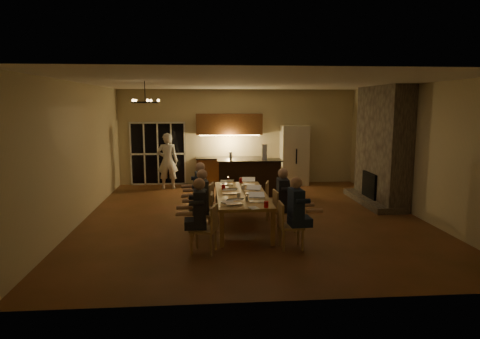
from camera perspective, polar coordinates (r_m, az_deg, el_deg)
name	(u,v)px	position (r m, az deg, el deg)	size (l,w,h in m)	color
floor	(252,217)	(10.45, 1.60, -6.33)	(9.00, 9.00, 0.00)	brown
back_wall	(238,137)	(14.64, -0.32, 4.36)	(8.00, 0.04, 3.20)	#BFB487
left_wall	(78,153)	(10.50, -20.74, 2.07)	(0.04, 9.00, 3.20)	#BFB487
right_wall	(415,150)	(11.33, 22.32, 2.42)	(0.04, 9.00, 3.20)	#BFB487
ceiling	(253,82)	(10.11, 1.68, 11.59)	(8.00, 9.00, 0.04)	white
french_doors	(158,154)	(14.68, -10.88, 2.06)	(1.86, 0.08, 2.10)	black
fireplace	(382,145)	(12.27, 18.45, 3.07)	(0.58, 2.50, 3.20)	#665F50
kitchenette	(229,150)	(14.33, -1.42, 2.66)	(2.24, 0.68, 2.40)	brown
refrigerator	(294,155)	(14.60, 7.25, 1.91)	(0.90, 0.68, 2.00)	beige
dining_table	(241,210)	(9.57, 0.18, -5.42)	(1.10, 2.87, 0.75)	tan
bar_island	(249,178)	(12.76, 1.25, -1.09)	(1.92, 0.68, 1.08)	black
chair_left_near	(204,229)	(7.95, -4.88, -7.89)	(0.44, 0.44, 0.89)	#A58152
chair_left_mid	(202,214)	(8.98, -5.04, -5.96)	(0.44, 0.44, 0.89)	#A58152
chair_left_far	(203,202)	(10.06, -4.94, -4.35)	(0.44, 0.44, 0.89)	#A58152
chair_right_near	(291,226)	(8.19, 6.83, -7.43)	(0.44, 0.44, 0.89)	#A58152
chair_right_mid	(285,211)	(9.26, 5.98, -5.51)	(0.44, 0.44, 0.89)	#A58152
chair_right_far	(275,201)	(10.19, 4.75, -4.18)	(0.44, 0.44, 0.89)	#A58152
person_left_near	(200,215)	(7.96, -5.41, -6.05)	(0.60, 0.60, 1.38)	#202129
person_right_near	(296,213)	(8.12, 7.45, -5.79)	(0.60, 0.60, 1.38)	#1D2748
person_left_mid	(202,202)	(8.99, -5.03, -4.33)	(0.60, 0.60, 1.38)	#373C42
person_right_mid	(283,200)	(9.15, 5.71, -4.10)	(0.60, 0.60, 1.38)	#202129
person_left_far	(201,191)	(10.05, -5.28, -2.94)	(0.60, 0.60, 1.38)	#1D2748
standing_person	(168,161)	(13.92, -9.62, 1.13)	(0.66, 0.43, 1.81)	silver
chandelier	(145,102)	(9.46, -12.53, 8.74)	(0.59, 0.59, 0.03)	black
laptop_a	(234,199)	(8.47, -0.83, -3.91)	(0.32, 0.28, 0.23)	silver
laptop_b	(257,196)	(8.68, 2.29, -3.59)	(0.32, 0.28, 0.23)	silver
laptop_c	(230,189)	(9.44, -1.39, -2.58)	(0.32, 0.28, 0.23)	silver
laptop_d	(253,189)	(9.44, 1.76, -2.60)	(0.32, 0.28, 0.23)	silver
laptop_e	(227,180)	(10.51, -1.79, -1.42)	(0.32, 0.28, 0.23)	silver
laptop_f	(248,181)	(10.46, 1.14, -1.48)	(0.32, 0.28, 0.23)	silver
mug_front	(239,195)	(9.10, -0.19, -3.42)	(0.08, 0.08, 0.10)	white
mug_mid	(243,187)	(9.97, 0.41, -2.34)	(0.08, 0.08, 0.10)	white
mug_back	(223,185)	(10.24, -2.22, -2.05)	(0.08, 0.08, 0.10)	white
redcup_near	(266,204)	(8.23, 3.51, -4.67)	(0.09, 0.09, 0.12)	#B50C0E
redcup_mid	(223,187)	(9.90, -2.22, -2.37)	(0.09, 0.09, 0.12)	#B50C0E
redcup_far	(241,180)	(10.80, 0.13, -1.44)	(0.10, 0.10, 0.12)	#B50C0E
can_silver	(247,198)	(8.77, 0.92, -3.82)	(0.06, 0.06, 0.12)	#B2B2B7
can_cola	(228,180)	(10.88, -1.57, -1.36)	(0.07, 0.07, 0.12)	#3F0F0C
can_right	(257,188)	(9.78, 2.26, -2.51)	(0.06, 0.06, 0.12)	#B2B2B7
plate_near	(259,197)	(9.06, 2.57, -3.75)	(0.22, 0.22, 0.02)	white
plate_left	(227,202)	(8.65, -1.72, -4.35)	(0.26, 0.26, 0.02)	white
plate_far	(256,187)	(10.23, 2.13, -2.30)	(0.24, 0.24, 0.02)	white
notepad	(254,208)	(8.17, 1.86, -5.15)	(0.16, 0.23, 0.01)	white
bar_bottle	(231,156)	(12.63, -1.25, 1.84)	(0.08, 0.08, 0.24)	#99999E
bar_blender	(264,152)	(12.69, 3.27, 2.35)	(0.15, 0.15, 0.46)	silver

